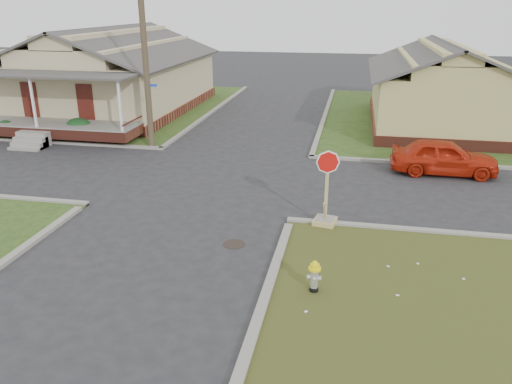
% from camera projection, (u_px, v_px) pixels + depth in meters
% --- Properties ---
extents(ground, '(120.00, 120.00, 0.00)m').
position_uv_depth(ground, '(169.00, 231.00, 15.40)').
color(ground, '#262629').
rests_on(ground, ground).
extents(verge_far_left, '(19.00, 19.00, 0.05)m').
position_uv_depth(verge_far_left, '(83.00, 105.00, 34.27)').
color(verge_far_left, '#2A4518').
rests_on(verge_far_left, ground).
extents(curbs, '(80.00, 40.00, 0.12)m').
position_uv_depth(curbs, '(213.00, 179.00, 19.99)').
color(curbs, gray).
rests_on(curbs, ground).
extents(manhole, '(0.64, 0.64, 0.01)m').
position_uv_depth(manhole, '(234.00, 244.00, 14.54)').
color(manhole, black).
rests_on(manhole, ground).
extents(corner_house, '(10.10, 15.50, 5.30)m').
position_uv_depth(corner_house, '(111.00, 75.00, 31.71)').
color(corner_house, maroon).
rests_on(corner_house, ground).
extents(side_house_yellow, '(7.60, 11.60, 4.70)m').
position_uv_depth(side_house_yellow, '(440.00, 87.00, 27.93)').
color(side_house_yellow, maroon).
rests_on(side_house_yellow, ground).
extents(utility_pole, '(1.80, 0.28, 9.00)m').
position_uv_depth(utility_pole, '(145.00, 48.00, 22.67)').
color(utility_pole, '#473B29').
rests_on(utility_pole, ground).
extents(fire_hydrant, '(0.30, 0.30, 0.82)m').
position_uv_depth(fire_hydrant, '(314.00, 274.00, 11.95)').
color(fire_hydrant, black).
rests_on(fire_hydrant, ground).
extents(stop_sign, '(0.68, 0.67, 2.42)m').
position_uv_depth(stop_sign, '(326.00, 208.00, 15.59)').
color(stop_sign, tan).
rests_on(stop_sign, ground).
extents(red_sedan, '(4.21, 1.70, 1.43)m').
position_uv_depth(red_sedan, '(444.00, 157.00, 20.32)').
color(red_sedan, red).
rests_on(red_sedan, ground).
extents(hedge_left, '(1.24, 1.02, 0.95)m').
position_uv_depth(hedge_left, '(6.00, 128.00, 25.79)').
color(hedge_left, '#143718').
rests_on(hedge_left, verge_far_left).
extents(hedge_right, '(1.43, 1.17, 1.09)m').
position_uv_depth(hedge_right, '(79.00, 128.00, 25.47)').
color(hedge_right, '#143718').
rests_on(hedge_right, verge_far_left).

